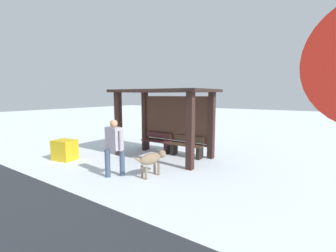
{
  "coord_description": "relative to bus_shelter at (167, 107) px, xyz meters",
  "views": [
    {
      "loc": [
        4.71,
        -6.59,
        2.19
      ],
      "look_at": [
        0.19,
        -0.01,
        1.12
      ],
      "focal_mm": 24.91,
      "sensor_mm": 36.0,
      "label": 1
    }
  ],
  "objects": [
    {
      "name": "bench_left_inside",
      "position": [
        -0.67,
        0.27,
        -1.41
      ],
      "size": [
        1.25,
        0.38,
        0.72
      ],
      "color": "#522828",
      "rests_on": "ground"
    },
    {
      "name": "dog",
      "position": [
        0.91,
        -2.01,
        -1.27
      ],
      "size": [
        0.38,
        1.08,
        0.66
      ],
      "color": "#8E755A",
      "rests_on": "ground"
    },
    {
      "name": "grit_bin",
      "position": [
        -2.53,
        -2.42,
        -1.41
      ],
      "size": [
        0.79,
        0.68,
        0.68
      ],
      "primitive_type": "cube",
      "rotation": [
        0.0,
        0.0,
        0.18
      ],
      "color": "yellow",
      "rests_on": "ground"
    },
    {
      "name": "bus_shelter",
      "position": [
        0.0,
        0.0,
        0.0
      ],
      "size": [
        3.48,
        2.01,
        2.37
      ],
      "color": "#37211D",
      "rests_on": "ground"
    },
    {
      "name": "person_walking",
      "position": [
        0.1,
        -2.59,
        -0.84
      ],
      "size": [
        0.67,
        0.45,
        1.54
      ],
      "color": "#BAB0B9",
      "rests_on": "ground"
    },
    {
      "name": "bench_center_inside",
      "position": [
        0.67,
        0.27,
        -1.42
      ],
      "size": [
        1.25,
        0.4,
        0.72
      ],
      "color": "#493525",
      "rests_on": "ground"
    },
    {
      "name": "ground_plane",
      "position": [
        0.0,
        -0.2,
        -1.75
      ],
      "size": [
        60.0,
        60.0,
        0.0
      ],
      "primitive_type": "plane",
      "color": "white"
    }
  ]
}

